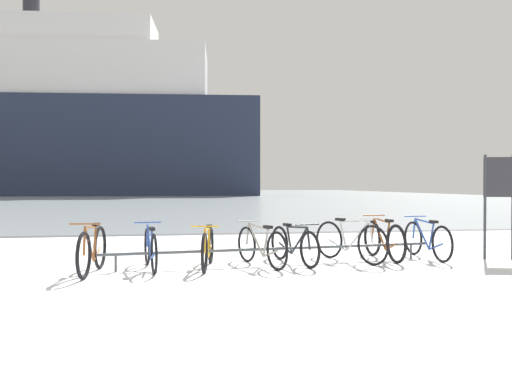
% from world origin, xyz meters
% --- Properties ---
extents(ground, '(80.00, 132.00, 0.08)m').
position_xyz_m(ground, '(0.00, 53.90, -0.04)').
color(ground, white).
extents(bike_rack, '(5.96, 0.73, 0.31)m').
position_xyz_m(bike_rack, '(1.44, 4.43, 0.27)').
color(bike_rack, '#4C5156').
rests_on(bike_rack, ground).
extents(bicycle_0, '(0.46, 1.67, 0.83)m').
position_xyz_m(bicycle_0, '(-1.58, 3.99, 0.37)').
color(bicycle_0, black).
rests_on(bicycle_0, ground).
extents(bicycle_1, '(0.46, 1.62, 0.76)m').
position_xyz_m(bicycle_1, '(-0.70, 4.25, 0.35)').
color(bicycle_1, black).
rests_on(bicycle_1, ground).
extents(bicycle_2, '(0.46, 1.66, 0.75)m').
position_xyz_m(bicycle_2, '(0.25, 4.26, 0.34)').
color(bicycle_2, black).
rests_on(bicycle_2, ground).
extents(bicycle_3, '(0.69, 1.60, 0.76)m').
position_xyz_m(bicycle_3, '(1.16, 4.32, 0.35)').
color(bicycle_3, black).
rests_on(bicycle_3, ground).
extents(bicycle_4, '(0.61, 1.67, 0.74)m').
position_xyz_m(bicycle_4, '(1.78, 4.45, 0.34)').
color(bicycle_4, black).
rests_on(bicycle_4, ground).
extents(bicycle_5, '(0.84, 1.62, 0.83)m').
position_xyz_m(bicycle_5, '(2.85, 4.56, 0.38)').
color(bicycle_5, black).
rests_on(bicycle_5, ground).
extents(bicycle_6, '(0.46, 1.68, 0.82)m').
position_xyz_m(bicycle_6, '(3.56, 4.71, 0.37)').
color(bicycle_6, black).
rests_on(bicycle_6, ground).
extents(bicycle_7, '(0.46, 1.69, 0.79)m').
position_xyz_m(bicycle_7, '(4.43, 4.71, 0.36)').
color(bicycle_7, black).
rests_on(bicycle_7, ground).
extents(info_sign, '(0.54, 0.20, 1.97)m').
position_xyz_m(info_sign, '(5.72, 4.41, 1.34)').
color(info_sign, '#33383D').
rests_on(info_sign, ground).
extents(ferry_ship, '(46.34, 15.37, 28.37)m').
position_xyz_m(ferry_ship, '(-12.78, 64.48, 9.52)').
color(ferry_ship, '#232D47').
rests_on(ferry_ship, ground).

